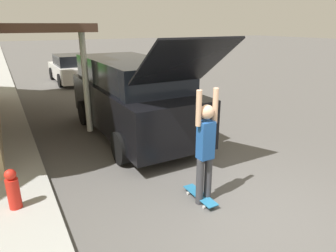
{
  "coord_description": "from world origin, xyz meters",
  "views": [
    {
      "loc": [
        -3.18,
        -3.08,
        2.96
      ],
      "look_at": [
        -0.24,
        2.2,
        0.9
      ],
      "focal_mm": 32.0,
      "sensor_mm": 36.0,
      "label": 1
    }
  ],
  "objects": [
    {
      "name": "skateboard",
      "position": [
        -0.44,
        0.68,
        0.08
      ],
      "size": [
        0.22,
        0.8,
        0.1
      ],
      "color": "#236B99",
      "rests_on": "ground_plane"
    },
    {
      "name": "skateboarder",
      "position": [
        -0.43,
        0.6,
        1.04
      ],
      "size": [
        0.41,
        0.23,
        2.01
      ],
      "color": "#38383D",
      "rests_on": "ground_plane"
    },
    {
      "name": "car_down_street",
      "position": [
        0.17,
        13.49,
        0.68
      ],
      "size": [
        1.92,
        4.18,
        1.44
      ],
      "color": "silver",
      "rests_on": "ground_plane"
    },
    {
      "name": "suv_parked",
      "position": [
        -0.18,
        4.35,
        1.12
      ],
      "size": [
        2.12,
        5.83,
        2.76
      ],
      "color": "black",
      "rests_on": "ground_plane"
    },
    {
      "name": "ground_plane",
      "position": [
        0.0,
        0.0,
        0.0
      ],
      "size": [
        120.0,
        120.0,
        0.0
      ],
      "primitive_type": "plane",
      "color": "#54514F"
    },
    {
      "name": "fire_hydrant",
      "position": [
        -3.31,
        1.84,
        0.44
      ],
      "size": [
        0.2,
        0.2,
        0.69
      ],
      "color": "red",
      "rests_on": "sidewalk"
    }
  ]
}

